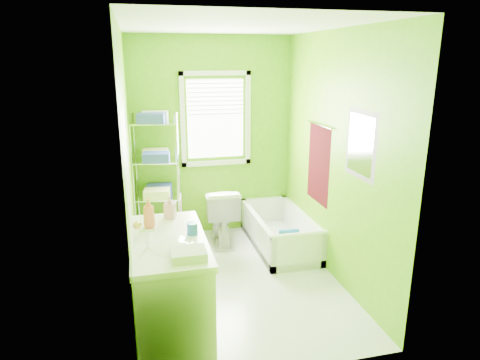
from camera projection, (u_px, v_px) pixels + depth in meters
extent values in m
plane|color=silver|center=(237.00, 280.00, 4.62)|extent=(2.90, 2.90, 0.00)
cube|color=#569907|center=(212.00, 138.00, 5.62)|extent=(2.10, 0.04, 2.60)
cube|color=#569907|center=(286.00, 213.00, 2.91)|extent=(2.10, 0.04, 2.60)
cube|color=#569907|center=(129.00, 170.00, 4.03)|extent=(0.04, 2.90, 2.60)
cube|color=#569907|center=(334.00, 158.00, 4.50)|extent=(0.04, 2.90, 2.60)
cube|color=white|center=(237.00, 26.00, 3.90)|extent=(2.10, 2.90, 0.04)
cube|color=white|center=(216.00, 119.00, 5.55)|extent=(0.74, 0.01, 1.01)
cube|color=white|center=(217.00, 163.00, 5.69)|extent=(0.92, 0.05, 0.06)
cube|color=white|center=(215.00, 73.00, 5.37)|extent=(0.92, 0.05, 0.06)
cube|color=white|center=(183.00, 120.00, 5.43)|extent=(0.06, 0.05, 1.22)
cube|color=white|center=(248.00, 118.00, 5.63)|extent=(0.06, 0.05, 1.22)
cube|color=white|center=(216.00, 97.00, 5.45)|extent=(0.72, 0.02, 0.50)
cube|color=white|center=(132.00, 242.00, 3.18)|extent=(0.02, 0.80, 2.00)
sphere|color=gold|center=(137.00, 225.00, 3.49)|extent=(0.07, 0.07, 0.07)
cube|color=#3C070A|center=(319.00, 164.00, 4.87)|extent=(0.02, 0.58, 0.90)
cylinder|color=silver|center=(319.00, 125.00, 4.74)|extent=(0.02, 0.62, 0.02)
cube|color=#CC5972|center=(361.00, 145.00, 3.91)|extent=(0.02, 0.54, 0.64)
cube|color=white|center=(360.00, 145.00, 3.91)|extent=(0.01, 0.44, 0.54)
cube|color=white|center=(279.00, 242.00, 5.47)|extent=(0.66, 1.41, 0.09)
cube|color=white|center=(257.00, 232.00, 5.35)|extent=(0.07, 1.41, 0.42)
cube|color=white|center=(301.00, 228.00, 5.49)|extent=(0.07, 1.41, 0.42)
cube|color=white|center=(298.00, 253.00, 4.79)|extent=(0.66, 0.07, 0.42)
cube|color=white|center=(264.00, 212.00, 6.05)|extent=(0.66, 0.07, 0.42)
cylinder|color=white|center=(299.00, 235.00, 4.73)|extent=(0.66, 0.07, 0.07)
cylinder|color=blue|center=(291.00, 252.00, 5.02)|extent=(0.34, 0.34, 0.06)
cylinder|color=#D2DF17|center=(292.00, 247.00, 5.00)|extent=(0.32, 0.32, 0.05)
cube|color=blue|center=(289.00, 238.00, 5.11)|extent=(0.25, 0.06, 0.22)
imported|color=white|center=(221.00, 215.00, 5.48)|extent=(0.47, 0.77, 0.76)
cube|color=white|center=(171.00, 289.00, 3.64)|extent=(0.58, 1.16, 0.84)
cube|color=white|center=(168.00, 241.00, 3.52)|extent=(0.61, 1.19, 0.05)
ellipsoid|color=white|center=(172.00, 249.00, 3.37)|extent=(0.40, 0.52, 0.14)
cylinder|color=silver|center=(147.00, 240.00, 3.30)|extent=(0.03, 0.03, 0.16)
cylinder|color=silver|center=(147.00, 231.00, 3.28)|extent=(0.12, 0.02, 0.02)
imported|color=#E56543|center=(149.00, 213.00, 3.69)|extent=(0.11, 0.11, 0.27)
imported|color=pink|center=(170.00, 207.00, 3.93)|extent=(0.12, 0.13, 0.21)
cylinder|color=blue|center=(192.00, 228.00, 3.57)|extent=(0.09, 0.09, 0.10)
cube|color=silver|center=(188.00, 254.00, 3.15)|extent=(0.26, 0.20, 0.07)
cylinder|color=silver|center=(133.00, 185.00, 5.15)|extent=(0.02, 0.02, 1.67)
cylinder|color=silver|center=(137.00, 178.00, 5.46)|extent=(0.02, 0.02, 1.67)
cylinder|color=silver|center=(178.00, 184.00, 5.21)|extent=(0.02, 0.02, 1.67)
cylinder|color=silver|center=(179.00, 177.00, 5.52)|extent=(0.02, 0.02, 1.67)
cube|color=silver|center=(160.00, 231.00, 5.52)|extent=(0.60, 0.42, 0.02)
cube|color=silver|center=(158.00, 197.00, 5.39)|extent=(0.60, 0.42, 0.02)
cube|color=silver|center=(156.00, 161.00, 5.26)|extent=(0.60, 0.42, 0.02)
cube|color=silver|center=(154.00, 123.00, 5.13)|extent=(0.60, 0.42, 0.02)
cube|color=#3046B0|center=(151.00, 118.00, 5.01)|extent=(0.34, 0.25, 0.11)
cube|color=silver|center=(155.00, 116.00, 5.24)|extent=(0.34, 0.25, 0.11)
cube|color=#3046B0|center=(156.00, 157.00, 5.15)|extent=(0.34, 0.25, 0.11)
cube|color=#FCF39A|center=(156.00, 153.00, 5.36)|extent=(0.34, 0.25, 0.11)
cube|color=#FCF39A|center=(157.00, 194.00, 5.29)|extent=(0.34, 0.25, 0.11)
cube|color=#3046B0|center=(159.00, 189.00, 5.50)|extent=(0.34, 0.25, 0.11)
cube|color=#F8A9C6|center=(181.00, 215.00, 5.49)|extent=(0.07, 0.29, 0.52)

